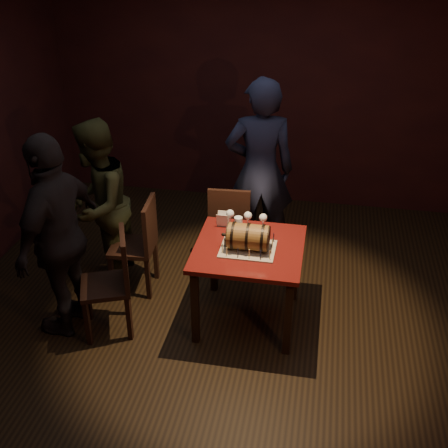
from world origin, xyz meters
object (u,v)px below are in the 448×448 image
object	(u,v)px
pint_of_ale	(238,225)
chair_back	(230,224)
wine_glass_right	(263,218)
person_back	(260,171)
wine_glass_mid	(248,216)
barrel_cake	(248,237)
wine_glass_left	(230,214)
person_left_rear	(98,205)
chair_left_rear	(140,241)
pub_table	(249,258)
person_left_front	(59,237)
chair_left_front	(114,278)

from	to	relation	value
pint_of_ale	chair_back	size ratio (longest dim) A/B	0.16
wine_glass_right	person_back	xyz separation A→B (m)	(-0.14, 0.83, 0.07)
wine_glass_mid	barrel_cake	bearing A→B (deg)	-81.14
wine_glass_left	wine_glass_right	size ratio (longest dim) A/B	1.00
barrel_cake	pint_of_ale	distance (m)	0.29
wine_glass_right	person_left_rear	bearing A→B (deg)	177.17
wine_glass_left	chair_left_rear	bearing A→B (deg)	-177.87
wine_glass_mid	wine_glass_right	distance (m)	0.14
pub_table	person_back	bearing A→B (deg)	93.40
person_left_front	barrel_cake	bearing A→B (deg)	110.54
chair_left_front	person_left_rear	xyz separation A→B (m)	(-0.39, 0.70, 0.29)
wine_glass_left	chair_back	bearing A→B (deg)	100.03
wine_glass_mid	wine_glass_right	bearing A→B (deg)	-5.12
pint_of_ale	chair_back	bearing A→B (deg)	107.11
pint_of_ale	wine_glass_right	bearing A→B (deg)	22.03
pub_table	wine_glass_right	xyz separation A→B (m)	(0.08, 0.30, 0.23)
barrel_cake	wine_glass_mid	size ratio (longest dim) A/B	2.45
person_left_front	person_left_rear	bearing A→B (deg)	-173.48
wine_glass_mid	person_left_front	bearing A→B (deg)	-155.51
chair_left_rear	chair_left_front	world-z (taller)	same
chair_left_rear	person_left_rear	world-z (taller)	person_left_rear
chair_left_rear	chair_left_front	distance (m)	0.62
pint_of_ale	person_left_front	bearing A→B (deg)	-157.73
wine_glass_mid	person_left_front	world-z (taller)	person_left_front
pub_table	person_left_front	bearing A→B (deg)	-166.90
wine_glass_mid	chair_left_front	world-z (taller)	chair_left_front
wine_glass_left	chair_back	world-z (taller)	chair_back
wine_glass_left	pint_of_ale	distance (m)	0.14
wine_glass_right	chair_left_front	bearing A→B (deg)	-151.51
chair_left_rear	chair_back	bearing A→B (deg)	32.28
wine_glass_mid	person_back	xyz separation A→B (m)	(-0.01, 0.81, 0.07)
barrel_cake	pint_of_ale	xyz separation A→B (m)	(-0.12, 0.26, -0.05)
barrel_cake	person_left_front	distance (m)	1.53
wine_glass_mid	chair_left_front	bearing A→B (deg)	-147.93
wine_glass_right	wine_glass_left	bearing A→B (deg)	176.08
barrel_cake	person_left_rear	size ratio (longest dim) A/B	0.24
pint_of_ale	person_left_rear	bearing A→B (deg)	173.26
chair_back	person_left_rear	bearing A→B (deg)	-161.60
wine_glass_mid	chair_left_front	distance (m)	1.25
chair_back	person_back	distance (m)	0.60
chair_left_rear	person_left_front	xyz separation A→B (m)	(-0.45, -0.63, 0.36)
person_left_rear	person_left_front	distance (m)	0.73
wine_glass_left	wine_glass_mid	xyz separation A→B (m)	(0.16, -0.01, -0.00)
wine_glass_mid	chair_left_front	size ratio (longest dim) A/B	0.17
chair_left_front	person_left_front	distance (m)	0.56
wine_glass_mid	wine_glass_right	size ratio (longest dim) A/B	1.00
wine_glass_left	wine_glass_right	distance (m)	0.29
wine_glass_left	wine_glass_mid	size ratio (longest dim) A/B	1.00
wine_glass_left	pint_of_ale	world-z (taller)	wine_glass_left
person_left_front	pub_table	bearing A→B (deg)	112.24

